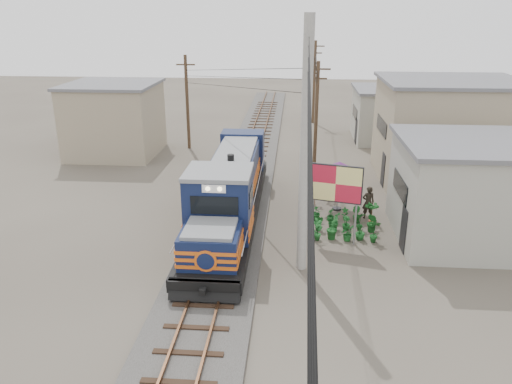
# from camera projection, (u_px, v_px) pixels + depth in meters

# --- Properties ---
(ground) EXTENTS (120.00, 120.00, 0.00)m
(ground) POSITION_uv_depth(u_px,v_px,m) (219.00, 259.00, 21.44)
(ground) COLOR #473F35
(ground) RESTS_ON ground
(ballast) EXTENTS (3.60, 70.00, 0.16)m
(ballast) POSITION_uv_depth(u_px,v_px,m) (243.00, 182.00, 30.77)
(ballast) COLOR #595651
(ballast) RESTS_ON ground
(track) EXTENTS (1.15, 70.00, 0.12)m
(track) POSITION_uv_depth(u_px,v_px,m) (243.00, 179.00, 30.71)
(track) COLOR #51331E
(track) RESTS_ON ground
(locomotive) EXTENTS (2.77, 15.04, 3.73)m
(locomotive) POSITION_uv_depth(u_px,v_px,m) (230.00, 193.00, 24.45)
(locomotive) COLOR black
(locomotive) RESTS_ON ground
(utility_pole_main) EXTENTS (0.40, 0.40, 10.00)m
(utility_pole_main) POSITION_uv_depth(u_px,v_px,m) (305.00, 151.00, 18.99)
(utility_pole_main) COLOR #9E9B93
(utility_pole_main) RESTS_ON ground
(wooden_pole_mid) EXTENTS (1.60, 0.24, 7.00)m
(wooden_pole_mid) POSITION_uv_depth(u_px,v_px,m) (316.00, 113.00, 32.95)
(wooden_pole_mid) COLOR #4C3826
(wooden_pole_mid) RESTS_ON ground
(wooden_pole_far) EXTENTS (1.60, 0.24, 7.50)m
(wooden_pole_far) POSITION_uv_depth(u_px,v_px,m) (314.00, 81.00, 45.95)
(wooden_pole_far) COLOR #4C3826
(wooden_pole_far) RESTS_ON ground
(wooden_pole_left) EXTENTS (1.60, 0.24, 7.00)m
(wooden_pole_left) POSITION_uv_depth(u_px,v_px,m) (187.00, 100.00, 37.39)
(wooden_pole_left) COLOR #4C3826
(wooden_pole_left) RESTS_ON ground
(power_lines) EXTENTS (9.65, 19.00, 3.30)m
(power_lines) POSITION_uv_depth(u_px,v_px,m) (236.00, 59.00, 26.80)
(power_lines) COLOR black
(power_lines) RESTS_ON ground
(shophouse_front) EXTENTS (7.35, 6.30, 4.70)m
(shophouse_front) POSITION_uv_depth(u_px,v_px,m) (479.00, 191.00, 22.59)
(shophouse_front) COLOR gray
(shophouse_front) RESTS_ON ground
(shophouse_mid) EXTENTS (8.40, 7.35, 6.20)m
(shophouse_mid) POSITION_uv_depth(u_px,v_px,m) (448.00, 130.00, 30.69)
(shophouse_mid) COLOR gray
(shophouse_mid) RESTS_ON ground
(shophouse_back) EXTENTS (6.30, 6.30, 4.20)m
(shophouse_back) POSITION_uv_depth(u_px,v_px,m) (392.00, 114.00, 40.51)
(shophouse_back) COLOR gray
(shophouse_back) RESTS_ON ground
(shophouse_left) EXTENTS (6.30, 6.30, 5.20)m
(shophouse_left) POSITION_uv_depth(u_px,v_px,m) (114.00, 119.00, 36.25)
(shophouse_left) COLOR gray
(shophouse_left) RESTS_ON ground
(billboard) EXTENTS (2.34, 0.71, 3.68)m
(billboard) POSITION_uv_depth(u_px,v_px,m) (336.00, 186.00, 22.16)
(billboard) COLOR #99999E
(billboard) RESTS_ON ground
(market_umbrella) EXTENTS (2.65, 2.65, 2.68)m
(market_umbrella) POSITION_uv_depth(u_px,v_px,m) (339.00, 167.00, 25.93)
(market_umbrella) COLOR black
(market_umbrella) RESTS_ON ground
(vendor) EXTENTS (0.67, 0.48, 1.73)m
(vendor) POSITION_uv_depth(u_px,v_px,m) (368.00, 202.00, 25.35)
(vendor) COLOR black
(vendor) RESTS_ON ground
(plant_nursery) EXTENTS (3.48, 3.11, 1.14)m
(plant_nursery) POSITION_uv_depth(u_px,v_px,m) (341.00, 223.00, 23.90)
(plant_nursery) COLOR #18561F
(plant_nursery) RESTS_ON ground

